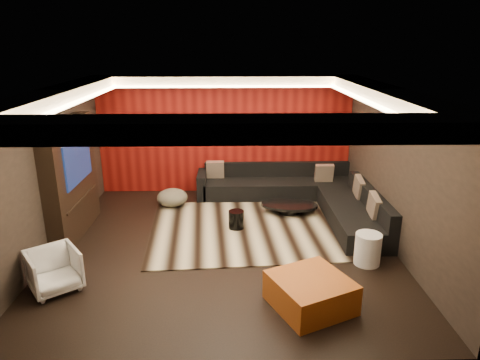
{
  "coord_description": "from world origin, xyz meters",
  "views": [
    {
      "loc": [
        0.12,
        -7.04,
        3.56
      ],
      "look_at": [
        0.3,
        0.6,
        1.05
      ],
      "focal_mm": 32.0,
      "sensor_mm": 36.0,
      "label": 1
    }
  ],
  "objects_px": {
    "coffee_table": "(289,208)",
    "sectional_sofa": "(303,195)",
    "drum_stool": "(236,220)",
    "armchair": "(54,270)",
    "white_side_table": "(368,249)",
    "orange_ottoman": "(310,292)"
  },
  "relations": [
    {
      "from": "coffee_table",
      "to": "sectional_sofa",
      "type": "distance_m",
      "value": 0.55
    },
    {
      "from": "armchair",
      "to": "sectional_sofa",
      "type": "height_order",
      "value": "sectional_sofa"
    },
    {
      "from": "coffee_table",
      "to": "sectional_sofa",
      "type": "bearing_deg",
      "value": 48.06
    },
    {
      "from": "orange_ottoman",
      "to": "armchair",
      "type": "bearing_deg",
      "value": 172.14
    },
    {
      "from": "drum_stool",
      "to": "orange_ottoman",
      "type": "relative_size",
      "value": 0.36
    },
    {
      "from": "orange_ottoman",
      "to": "armchair",
      "type": "xyz_separation_m",
      "value": [
        -3.72,
        0.51,
        0.1
      ]
    },
    {
      "from": "coffee_table",
      "to": "orange_ottoman",
      "type": "relative_size",
      "value": 1.23
    },
    {
      "from": "drum_stool",
      "to": "orange_ottoman",
      "type": "distance_m",
      "value": 2.79
    },
    {
      "from": "sectional_sofa",
      "to": "coffee_table",
      "type": "bearing_deg",
      "value": -131.94
    },
    {
      "from": "drum_stool",
      "to": "sectional_sofa",
      "type": "xyz_separation_m",
      "value": [
        1.51,
        1.17,
        0.06
      ]
    },
    {
      "from": "orange_ottoman",
      "to": "sectional_sofa",
      "type": "bearing_deg",
      "value": 82.29
    },
    {
      "from": "orange_ottoman",
      "to": "armchair",
      "type": "distance_m",
      "value": 3.76
    },
    {
      "from": "coffee_table",
      "to": "white_side_table",
      "type": "bearing_deg",
      "value": -65.38
    },
    {
      "from": "drum_stool",
      "to": "armchair",
      "type": "relative_size",
      "value": 0.51
    },
    {
      "from": "orange_ottoman",
      "to": "armchair",
      "type": "relative_size",
      "value": 1.41
    },
    {
      "from": "white_side_table",
      "to": "orange_ottoman",
      "type": "distance_m",
      "value": 1.65
    },
    {
      "from": "armchair",
      "to": "sectional_sofa",
      "type": "distance_m",
      "value": 5.34
    },
    {
      "from": "coffee_table",
      "to": "armchair",
      "type": "height_order",
      "value": "armchair"
    },
    {
      "from": "sectional_sofa",
      "to": "armchair",
      "type": "bearing_deg",
      "value": -142.45
    },
    {
      "from": "drum_stool",
      "to": "sectional_sofa",
      "type": "bearing_deg",
      "value": 37.74
    },
    {
      "from": "armchair",
      "to": "white_side_table",
      "type": "bearing_deg",
      "value": -29.12
    },
    {
      "from": "drum_stool",
      "to": "armchair",
      "type": "height_order",
      "value": "armchair"
    }
  ]
}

